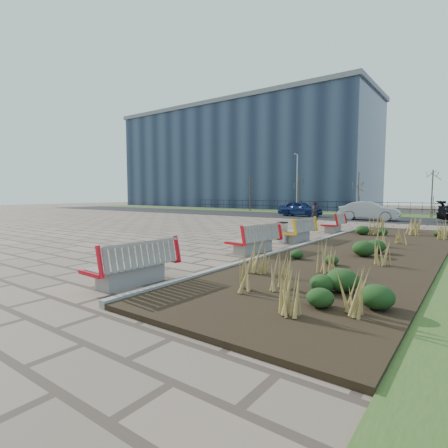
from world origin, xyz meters
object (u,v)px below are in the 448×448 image
Objects in this scene: bench_b at (253,238)px; bench_d at (333,223)px; pedestrian at (315,213)px; bench_a at (131,263)px; car_blue at (300,209)px; bench_c at (297,230)px; litter_bin at (282,233)px; lamp_west at (297,184)px; car_silver at (369,211)px.

bench_b is 8.16m from bench_d.
pedestrian reaches higher than bench_d.
car_blue is (-6.67, 24.22, 0.19)m from bench_a.
car_blue reaches higher than bench_c.
bench_d is at bearing -146.20° from car_blue.
car_blue is at bearing 116.61° from bench_b.
bench_a is at bearing -82.77° from bench_b.
litter_bin is 0.22× the size of car_blue.
bench_c is at bearing -65.53° from lamp_west.
lamp_west is (-9.00, 28.58, 2.54)m from bench_a.
litter_bin is 0.20× the size of car_silver.
bench_c reaches higher than litter_bin.
bench_a is 23.13m from car_silver.
pedestrian is 0.26× the size of lamp_west.
lamp_west reaches higher than pedestrian.
bench_c is (0.00, 3.56, 0.00)m from bench_b.
car_blue reaches higher than bench_d.
pedestrian is (-1.98, 8.45, 0.36)m from litter_bin.
lamp_west is at bearing 115.10° from bench_d.
car_blue reaches higher than litter_bin.
bench_c is 0.88m from litter_bin.
bench_b is 1.32× the size of pedestrian.
bench_b is 3.56m from bench_c.
car_blue is 5.48m from lamp_west.
car_blue is (-4.43, 7.79, -0.10)m from pedestrian.
bench_b is at bearing -68.91° from lamp_west.
bench_d is at bearing 92.04° from bench_c.
car_silver is at bearing 92.54° from pedestrian.
bench_d is 0.49× the size of car_silver.
lamp_west is at bearing 118.32° from bench_b.
car_blue is (-6.41, 16.24, 0.26)m from litter_bin.
car_silver reaches higher than car_blue.
bench_b is 1.00× the size of bench_c.
bench_b is 0.49× the size of car_silver.
litter_bin is 8.69m from pedestrian.
bench_b is at bearing -95.58° from bench_d.
car_blue is 0.91× the size of car_silver.
pedestrian is (-2.24, 7.62, 0.29)m from bench_c.
pedestrian is (-2.24, 16.43, 0.29)m from bench_a.
litter_bin is at bearing -156.36° from car_blue.
bench_a and bench_c have the same top height.
litter_bin is 15.16m from car_silver.
litter_bin is 0.54× the size of pedestrian.
bench_a and bench_d have the same top height.
bench_c is 4.60m from bench_d.
pedestrian reaches higher than car_blue.
bench_a is 0.53× the size of car_blue.
pedestrian reaches higher than bench_a.
bench_a is at bearing -65.34° from pedestrian.
lamp_west is at bearing 112.98° from litter_bin.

